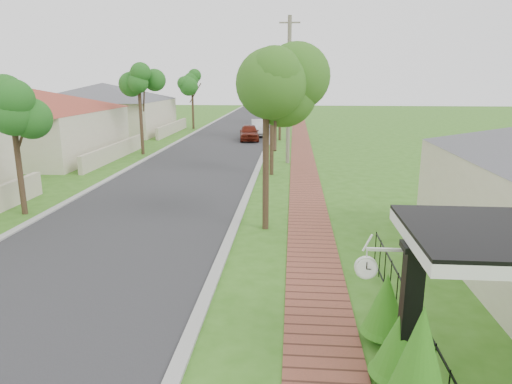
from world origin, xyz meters
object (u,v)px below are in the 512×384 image
at_px(porch_post, 409,324).
at_px(station_clock, 368,266).
at_px(utility_pole, 289,91).
at_px(parked_car_red, 249,133).
at_px(parked_car_white, 260,128).
at_px(near_tree, 266,81).

bearing_deg(porch_post, station_clock, 148.32).
bearing_deg(utility_pole, parked_car_red, 108.18).
distance_m(parked_car_white, station_clock, 33.81).
bearing_deg(near_tree, utility_pole, 87.38).
height_order(utility_pole, station_clock, utility_pole).
height_order(near_tree, utility_pole, utility_pole).
bearing_deg(porch_post, parked_car_white, 98.24).
height_order(porch_post, near_tree, near_tree).
xyz_separation_m(parked_car_white, near_tree, (2.09, -25.92, 4.22)).
distance_m(porch_post, station_clock, 1.13).
relative_size(near_tree, utility_pole, 0.73).
bearing_deg(parked_car_white, parked_car_red, -107.70).
relative_size(parked_car_white, utility_pole, 0.50).
xyz_separation_m(near_tree, station_clock, (2.18, -7.60, -2.97)).
bearing_deg(parked_car_red, near_tree, -89.81).
bearing_deg(parked_car_red, parked_car_white, 72.51).
xyz_separation_m(utility_pole, station_clock, (1.60, -20.13, -2.34)).
height_order(parked_car_white, utility_pole, utility_pole).
relative_size(porch_post, utility_pole, 0.30).
height_order(parked_car_white, near_tree, near_tree).
height_order(porch_post, utility_pole, utility_pole).
relative_size(porch_post, near_tree, 0.41).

